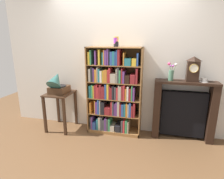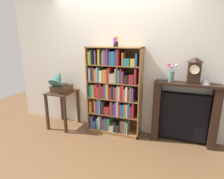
% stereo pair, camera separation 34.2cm
% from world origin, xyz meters
% --- Properties ---
extents(ground_plane, '(7.69, 6.40, 0.02)m').
position_xyz_m(ground_plane, '(0.00, 0.00, -0.01)').
color(ground_plane, brown).
extents(wall_back, '(4.69, 0.08, 2.60)m').
position_xyz_m(wall_back, '(0.08, 0.35, 1.30)').
color(wall_back, silver).
rests_on(wall_back, ground).
extents(bookshelf, '(0.99, 0.33, 1.61)m').
position_xyz_m(bookshelf, '(-0.02, 0.13, 0.77)').
color(bookshelf, olive).
rests_on(bookshelf, ground).
extents(cup_stack, '(0.08, 0.09, 0.17)m').
position_xyz_m(cup_stack, '(0.03, 0.11, 1.69)').
color(cup_stack, black).
rests_on(cup_stack, bookshelf).
extents(side_table_left, '(0.47, 0.56, 0.74)m').
position_xyz_m(side_table_left, '(-1.06, 0.03, 0.55)').
color(side_table_left, '#382316').
rests_on(side_table_left, ground).
extents(gramophone, '(0.32, 0.45, 0.47)m').
position_xyz_m(gramophone, '(-1.06, -0.02, 0.93)').
color(gramophone, '#472D1C').
rests_on(gramophone, side_table_left).
extents(fireplace_mantel, '(1.03, 0.26, 1.06)m').
position_xyz_m(fireplace_mantel, '(1.23, 0.20, 0.52)').
color(fireplace_mantel, black).
rests_on(fireplace_mantel, ground).
extents(mantel_clock, '(0.19, 0.15, 0.41)m').
position_xyz_m(mantel_clock, '(1.31, 0.17, 1.27)').
color(mantel_clock, black).
rests_on(mantel_clock, fireplace_mantel).
extents(flower_vase, '(0.16, 0.13, 0.31)m').
position_xyz_m(flower_vase, '(0.97, 0.17, 1.18)').
color(flower_vase, '#4C7A60').
rests_on(flower_vase, fireplace_mantel).
extents(teacup_with_saucer, '(0.14, 0.14, 0.07)m').
position_xyz_m(teacup_with_saucer, '(1.49, 0.18, 1.09)').
color(teacup_with_saucer, white).
rests_on(teacup_with_saucer, fireplace_mantel).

